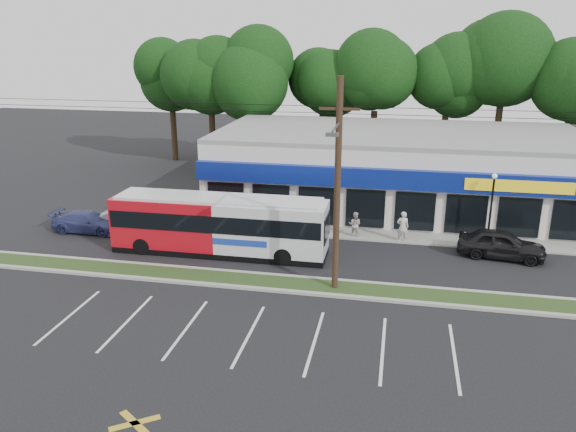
% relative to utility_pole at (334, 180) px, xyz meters
% --- Properties ---
extents(ground, '(120.00, 120.00, 0.00)m').
position_rel_utility_pole_xyz_m(ground, '(-2.83, -0.93, -5.41)').
color(ground, black).
rests_on(ground, ground).
extents(grass_strip, '(40.00, 1.60, 0.12)m').
position_rel_utility_pole_xyz_m(grass_strip, '(-2.83, 0.07, -5.35)').
color(grass_strip, '#263A18').
rests_on(grass_strip, ground).
extents(curb_south, '(40.00, 0.25, 0.14)m').
position_rel_utility_pole_xyz_m(curb_south, '(-2.83, -0.78, -5.34)').
color(curb_south, '#9E9E93').
rests_on(curb_south, ground).
extents(curb_north, '(40.00, 0.25, 0.14)m').
position_rel_utility_pole_xyz_m(curb_north, '(-2.83, 0.92, -5.34)').
color(curb_north, '#9E9E93').
rests_on(curb_north, ground).
extents(sidewalk, '(32.00, 2.20, 0.10)m').
position_rel_utility_pole_xyz_m(sidewalk, '(2.17, 8.07, -5.36)').
color(sidewalk, '#9E9E93').
rests_on(sidewalk, ground).
extents(strip_mall, '(25.00, 12.55, 5.30)m').
position_rel_utility_pole_xyz_m(strip_mall, '(2.67, 14.99, -2.76)').
color(strip_mall, silver).
rests_on(strip_mall, ground).
extents(utility_pole, '(50.00, 2.77, 10.00)m').
position_rel_utility_pole_xyz_m(utility_pole, '(0.00, 0.00, 0.00)').
color(utility_pole, black).
rests_on(utility_pole, ground).
extents(lamp_post, '(0.30, 0.30, 4.25)m').
position_rel_utility_pole_xyz_m(lamp_post, '(8.17, 7.87, -2.74)').
color(lamp_post, black).
rests_on(lamp_post, ground).
extents(tree_line, '(46.76, 6.76, 11.83)m').
position_rel_utility_pole_xyz_m(tree_line, '(1.17, 25.07, 3.00)').
color(tree_line, black).
rests_on(tree_line, ground).
extents(metrobus, '(12.01, 2.61, 3.22)m').
position_rel_utility_pole_xyz_m(metrobus, '(-6.70, 3.57, -3.71)').
color(metrobus, '#B50D19').
rests_on(metrobus, ground).
extents(car_dark, '(4.83, 2.52, 1.57)m').
position_rel_utility_pole_xyz_m(car_dark, '(8.60, 5.90, -4.63)').
color(car_dark, black).
rests_on(car_dark, ground).
extents(car_silver, '(4.15, 1.62, 1.35)m').
position_rel_utility_pole_xyz_m(car_silver, '(-13.34, 6.05, -4.74)').
color(car_silver, '#A6AAAE').
rests_on(car_silver, ground).
extents(car_blue, '(4.40, 1.80, 1.28)m').
position_rel_utility_pole_xyz_m(car_blue, '(-15.83, 5.28, -4.77)').
color(car_blue, navy).
rests_on(car_blue, ground).
extents(pedestrian_a, '(0.74, 0.53, 1.90)m').
position_rel_utility_pole_xyz_m(pedestrian_a, '(3.28, 7.23, -4.46)').
color(pedestrian_a, silver).
rests_on(pedestrian_a, ground).
extents(pedestrian_b, '(0.86, 0.72, 1.59)m').
position_rel_utility_pole_xyz_m(pedestrian_b, '(0.47, 7.57, -4.62)').
color(pedestrian_b, beige).
rests_on(pedestrian_b, ground).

